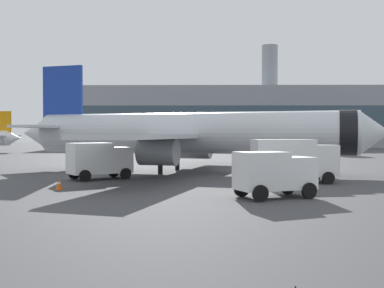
% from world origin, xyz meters
% --- Properties ---
extents(airplane_at_gate, '(35.18, 32.07, 10.50)m').
position_xyz_m(airplane_at_gate, '(-0.92, 39.77, 3.66)').
color(airplane_at_gate, silver).
rests_on(airplane_at_gate, ground).
extents(service_truck, '(5.20, 4.55, 2.90)m').
position_xyz_m(service_truck, '(-7.73, 33.08, 1.61)').
color(service_truck, white).
rests_on(service_truck, ground).
extents(fuel_truck, '(6.23, 3.28, 3.20)m').
position_xyz_m(fuel_truck, '(7.06, 30.72, 1.77)').
color(fuel_truck, white).
rests_on(fuel_truck, ground).
extents(cargo_van, '(4.83, 3.66, 2.60)m').
position_xyz_m(cargo_van, '(4.32, 22.71, 1.45)').
color(cargo_van, white).
rests_on(cargo_van, ground).
extents(safety_cone_near, '(0.44, 0.44, 0.59)m').
position_xyz_m(safety_cone_near, '(-11.63, 40.77, 0.29)').
color(safety_cone_near, '#F2590C').
rests_on(safety_cone_near, ground).
extents(safety_cone_mid, '(0.44, 0.44, 0.72)m').
position_xyz_m(safety_cone_mid, '(-8.92, 26.49, 0.35)').
color(safety_cone_mid, '#F2590C').
rests_on(safety_cone_mid, ground).
extents(safety_cone_far, '(0.44, 0.44, 0.66)m').
position_xyz_m(safety_cone_far, '(8.57, 43.50, 0.32)').
color(safety_cone_far, '#F2590C').
rests_on(safety_cone_far, ground).
extents(safety_cone_outer, '(0.44, 0.44, 0.78)m').
position_xyz_m(safety_cone_outer, '(13.08, 40.69, 0.38)').
color(safety_cone_outer, '#F2590C').
rests_on(safety_cone_outer, ground).
extents(terminal_building, '(106.78, 18.72, 28.39)m').
position_xyz_m(terminal_building, '(17.37, 124.93, 8.30)').
color(terminal_building, gray).
rests_on(terminal_building, ground).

